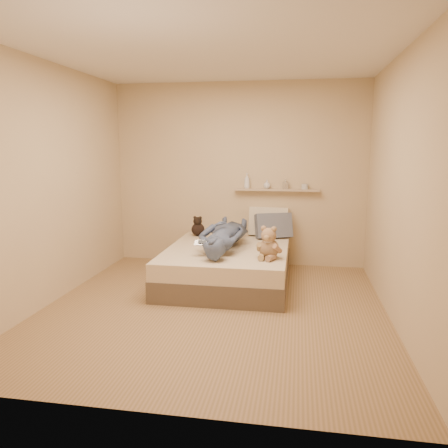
% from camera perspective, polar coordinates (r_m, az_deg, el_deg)
% --- Properties ---
extents(room, '(3.80, 3.80, 3.80)m').
position_cam_1_polar(room, '(4.45, -1.41, 4.91)').
color(room, '#98754F').
rests_on(room, ground).
extents(bed, '(1.50, 1.90, 0.45)m').
position_cam_1_polar(bed, '(5.55, 0.49, -5.37)').
color(bed, brown).
rests_on(bed, floor).
extents(game_console, '(0.18, 0.08, 0.06)m').
position_cam_1_polar(game_console, '(5.02, -2.85, -2.50)').
color(game_console, silver).
rests_on(game_console, bed).
extents(teddy_bear, '(0.31, 0.31, 0.38)m').
position_cam_1_polar(teddy_bear, '(4.94, 5.84, -2.77)').
color(teddy_bear, '#8F6E4E').
rests_on(teddy_bear, bed).
extents(dark_plush, '(0.19, 0.19, 0.29)m').
position_cam_1_polar(dark_plush, '(6.19, -3.44, -0.44)').
color(dark_plush, black).
rests_on(dark_plush, bed).
extents(pillow_cream, '(0.57, 0.30, 0.43)m').
position_cam_1_polar(pillow_cream, '(6.21, 5.87, 0.28)').
color(pillow_cream, beige).
rests_on(pillow_cream, bed).
extents(pillow_grey, '(0.55, 0.40, 0.37)m').
position_cam_1_polar(pillow_grey, '(6.07, 6.50, -0.24)').
color(pillow_grey, '#575B6A').
rests_on(pillow_grey, bed).
extents(person, '(0.57, 1.49, 0.35)m').
position_cam_1_polar(person, '(5.42, -0.02, -1.36)').
color(person, '#404B65').
rests_on(person, bed).
extents(wall_shelf, '(1.20, 0.12, 0.03)m').
position_cam_1_polar(wall_shelf, '(6.22, 6.87, 4.46)').
color(wall_shelf, tan).
rests_on(wall_shelf, wall_back).
extents(shelf_bottles, '(0.92, 0.12, 0.21)m').
position_cam_1_polar(shelf_bottles, '(6.22, 5.87, 5.31)').
color(shelf_bottles, white).
rests_on(shelf_bottles, wall_shelf).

